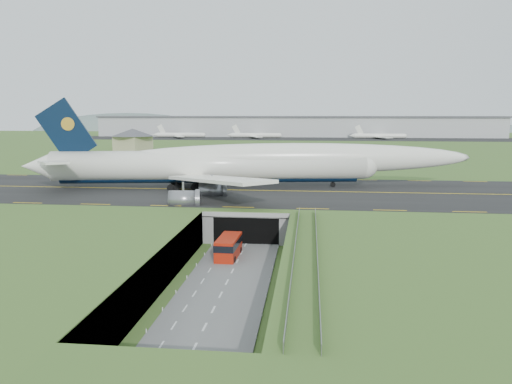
# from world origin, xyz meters

# --- Properties ---
(ground) EXTENTS (900.00, 900.00, 0.00)m
(ground) POSITION_xyz_m (0.00, 0.00, 0.00)
(ground) COLOR #3B6227
(ground) RESTS_ON ground
(airfield_deck) EXTENTS (800.00, 800.00, 6.00)m
(airfield_deck) POSITION_xyz_m (0.00, 0.00, 3.00)
(airfield_deck) COLOR gray
(airfield_deck) RESTS_ON ground
(trench_road) EXTENTS (12.00, 75.00, 0.20)m
(trench_road) POSITION_xyz_m (0.00, -7.50, 0.10)
(trench_road) COLOR slate
(trench_road) RESTS_ON ground
(taxiway) EXTENTS (800.00, 44.00, 0.18)m
(taxiway) POSITION_xyz_m (0.00, 33.00, 6.09)
(taxiway) COLOR black
(taxiway) RESTS_ON airfield_deck
(tunnel_portal) EXTENTS (17.00, 22.30, 6.00)m
(tunnel_portal) POSITION_xyz_m (0.00, 16.71, 3.33)
(tunnel_portal) COLOR gray
(tunnel_portal) RESTS_ON ground
(guideway) EXTENTS (3.00, 53.00, 7.05)m
(guideway) POSITION_xyz_m (11.00, -19.11, 5.32)
(guideway) COLOR #A8A8A3
(guideway) RESTS_ON ground
(jumbo_jet) EXTENTS (105.62, 65.31, 21.87)m
(jumbo_jet) POSITION_xyz_m (-4.43, 36.69, 11.91)
(jumbo_jet) COLOR white
(jumbo_jet) RESTS_ON ground
(shuttle_tram) EXTENTS (3.52, 8.59, 3.44)m
(shuttle_tram) POSITION_xyz_m (-1.80, -0.60, 1.88)
(shuttle_tram) COLOR #AF1E0B
(shuttle_tram) RESTS_ON ground
(service_building) EXTENTS (24.89, 24.89, 10.57)m
(service_building) POSITION_xyz_m (-71.48, 147.57, 12.26)
(service_building) COLOR tan
(service_building) RESTS_ON ground
(cargo_terminal) EXTENTS (320.00, 67.00, 15.60)m
(cargo_terminal) POSITION_xyz_m (-0.16, 299.41, 13.96)
(cargo_terminal) COLOR #B2B2B2
(cargo_terminal) RESTS_ON ground
(distant_hills) EXTENTS (700.00, 91.00, 60.00)m
(distant_hills) POSITION_xyz_m (64.38, 430.00, -4.00)
(distant_hills) COLOR slate
(distant_hills) RESTS_ON ground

